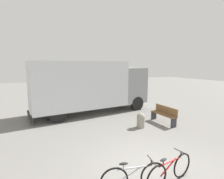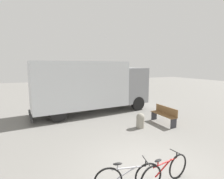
# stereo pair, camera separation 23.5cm
# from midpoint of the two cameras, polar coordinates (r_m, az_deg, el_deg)

# --- Properties ---
(ground_plane) EXTENTS (60.00, 60.00, 0.00)m
(ground_plane) POSITION_cam_midpoint_polar(r_m,az_deg,el_deg) (5.68, 12.86, -24.25)
(ground_plane) COLOR slate
(delivery_truck) EXTENTS (7.49, 2.74, 3.22)m
(delivery_truck) POSITION_cam_midpoint_polar(r_m,az_deg,el_deg) (11.12, -6.35, 1.55)
(delivery_truck) COLOR silver
(delivery_truck) RESTS_ON ground
(park_bench) EXTENTS (0.41, 1.58, 0.88)m
(park_bench) POSITION_cam_midpoint_polar(r_m,az_deg,el_deg) (9.54, 17.40, -7.70)
(park_bench) COLOR brown
(park_bench) RESTS_ON ground
(bicycle_near) EXTENTS (1.64, 0.54, 0.77)m
(bicycle_near) POSITION_cam_midpoint_polar(r_m,az_deg,el_deg) (4.67, 7.02, -26.67)
(bicycle_near) COLOR black
(bicycle_near) RESTS_ON ground
(bicycle_middle) EXTENTS (1.67, 0.44, 0.77)m
(bicycle_middle) POSITION_cam_midpoint_polar(r_m,az_deg,el_deg) (5.05, 18.35, -24.11)
(bicycle_middle) COLOR black
(bicycle_middle) RESTS_ON ground
(bollard_near_bench) EXTENTS (0.40, 0.40, 0.72)m
(bollard_near_bench) POSITION_cam_midpoint_polar(r_m,az_deg,el_deg) (8.68, 10.03, -9.79)
(bollard_near_bench) COLOR gray
(bollard_near_bench) RESTS_ON ground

